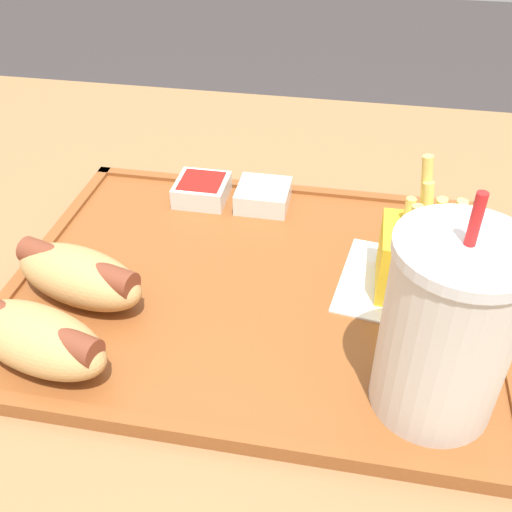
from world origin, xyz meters
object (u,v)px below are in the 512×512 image
object	(u,v)px
fries_carton	(426,259)
soda_cup	(447,329)
sauce_cup_mayo	(263,195)
hot_dog_far	(37,338)
sauce_cup_ketchup	(202,189)
hot_dog_near	(79,275)

from	to	relation	value
fries_carton	soda_cup	bearing A→B (deg)	91.20
soda_cup	sauce_cup_mayo	xyz separation A→B (m)	(0.16, -0.24, -0.06)
hot_dog_far	fries_carton	world-z (taller)	fries_carton
sauce_cup_ketchup	hot_dog_far	bearing A→B (deg)	76.54
soda_cup	sauce_cup_ketchup	xyz separation A→B (m)	(0.23, -0.24, -0.06)
soda_cup	hot_dog_far	size ratio (longest dim) A/B	1.30
hot_dog_near	sauce_cup_ketchup	xyz separation A→B (m)	(-0.06, -0.18, -0.01)
hot_dog_far	hot_dog_near	world-z (taller)	same
soda_cup	sauce_cup_mayo	distance (m)	0.29
hot_dog_far	sauce_cup_ketchup	bearing A→B (deg)	-103.46
hot_dog_near	fries_carton	world-z (taller)	fries_carton
fries_carton	hot_dog_far	bearing A→B (deg)	25.95
hot_dog_near	sauce_cup_ketchup	bearing A→B (deg)	-108.87
hot_dog_far	soda_cup	bearing A→B (deg)	-176.66
hot_dog_near	sauce_cup_mayo	world-z (taller)	hot_dog_near
sauce_cup_mayo	sauce_cup_ketchup	size ratio (longest dim) A/B	1.00
soda_cup	hot_dog_near	bearing A→B (deg)	-11.41
hot_dog_near	fries_carton	xyz separation A→B (m)	(-0.29, -0.06, 0.01)
hot_dog_near	sauce_cup_mayo	size ratio (longest dim) A/B	2.45
soda_cup	fries_carton	bearing A→B (deg)	-88.80
fries_carton	sauce_cup_mayo	xyz separation A→B (m)	(0.16, -0.11, -0.02)
hot_dog_near	sauce_cup_ketchup	world-z (taller)	hot_dog_near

